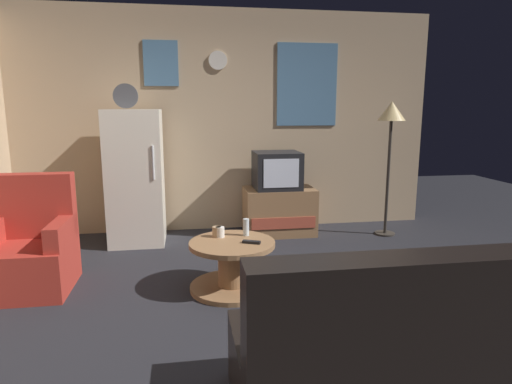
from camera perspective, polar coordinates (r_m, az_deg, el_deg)
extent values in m
plane|color=#232328|center=(3.44, -0.06, -15.32)|extent=(12.00, 12.00, 0.00)
cube|color=tan|center=(5.52, -4.08, 9.01)|extent=(5.20, 0.10, 2.68)
cube|color=teal|center=(5.65, 6.64, 13.63)|extent=(0.76, 0.02, 1.00)
cube|color=teal|center=(5.47, -12.24, 16.01)|extent=(0.40, 0.02, 0.52)
cylinder|color=silver|center=(5.48, -4.97, 16.64)|extent=(0.22, 0.03, 0.22)
cube|color=silver|center=(5.11, -15.34, 1.84)|extent=(0.60, 0.60, 1.50)
cylinder|color=silver|center=(4.76, -13.21, 3.74)|extent=(0.02, 0.02, 0.36)
cylinder|color=#4C4C51|center=(4.97, -16.55, 11.85)|extent=(0.26, 0.04, 0.26)
cube|color=#8E6642|center=(5.36, 3.02, -2.47)|extent=(0.84, 0.52, 0.56)
cube|color=#AD4733|center=(5.13, 3.62, -4.06)|extent=(0.76, 0.01, 0.14)
cube|color=black|center=(5.26, 2.71, 2.84)|extent=(0.54, 0.50, 0.44)
cube|color=silver|center=(5.02, 3.30, 2.44)|extent=(0.41, 0.01, 0.33)
cylinder|color=#332D28|center=(5.61, 16.35, -5.17)|extent=(0.24, 0.24, 0.02)
cylinder|color=#332D28|center=(5.46, 16.74, 1.81)|extent=(0.04, 0.04, 1.40)
cone|color=#F2D18C|center=(5.40, 17.20, 10.01)|extent=(0.32, 0.32, 0.22)
cylinder|color=#8E6642|center=(3.83, -3.06, -12.17)|extent=(0.72, 0.72, 0.04)
cylinder|color=#8E6642|center=(3.76, -3.09, -9.50)|extent=(0.24, 0.24, 0.38)
cylinder|color=#8E6642|center=(3.70, -3.12, -6.73)|extent=(0.72, 0.72, 0.04)
cylinder|color=silver|center=(3.84, -1.29, -4.58)|extent=(0.05, 0.05, 0.15)
cylinder|color=silver|center=(3.81, -4.68, -5.20)|extent=(0.08, 0.08, 0.09)
cylinder|color=tan|center=(3.82, -5.12, -5.15)|extent=(0.08, 0.08, 0.09)
cube|color=black|center=(3.64, -0.60, -6.51)|extent=(0.15, 0.10, 0.02)
cube|color=#A52D23|center=(4.19, -27.39, -8.74)|extent=(0.68, 0.68, 0.40)
cube|color=#A52D23|center=(4.30, -26.88, -1.55)|extent=(0.68, 0.16, 0.56)
cube|color=#A52D23|center=(4.02, -23.97, -4.76)|extent=(0.12, 0.60, 0.20)
cube|color=black|center=(2.54, 18.20, -20.99)|extent=(1.70, 0.80, 0.40)
cube|color=black|center=(2.10, 22.78, -14.20)|extent=(1.70, 0.20, 0.52)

